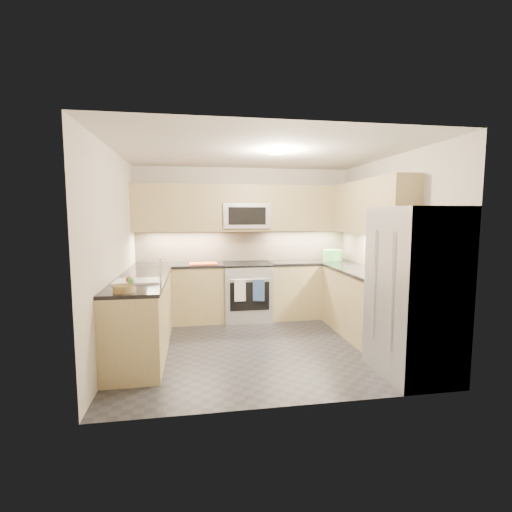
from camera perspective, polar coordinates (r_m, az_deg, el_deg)
name	(u,v)px	position (r m, az deg, el deg)	size (l,w,h in m)	color
floor	(260,345)	(5.05, 0.67, -13.53)	(3.60, 3.20, 0.00)	#26262C
ceiling	(261,152)	(4.81, 0.71, 15.72)	(3.60, 3.20, 0.02)	beige
wall_back	(244,242)	(6.35, -1.86, 2.12)	(3.60, 0.02, 2.50)	beige
wall_front	(293,269)	(3.22, 5.72, -2.00)	(3.60, 0.02, 2.50)	beige
wall_left	(114,254)	(4.79, -21.00, 0.34)	(0.02, 3.20, 2.50)	beige
wall_right	(390,249)	(5.39, 19.90, 1.00)	(0.02, 3.20, 2.50)	beige
base_cab_back_left	(180,294)	(6.11, -11.69, -5.75)	(1.42, 0.60, 0.90)	tan
base_cab_back_right	(310,290)	(6.40, 8.29, -5.13)	(1.42, 0.60, 0.90)	tan
base_cab_right	(363,305)	(5.51, 16.07, -7.20)	(0.60, 1.70, 0.90)	tan
base_cab_peninsula	(142,317)	(4.89, -17.14, -8.96)	(0.60, 2.00, 0.90)	tan
countertop_back_left	(179,265)	(6.03, -11.79, -1.38)	(1.42, 0.63, 0.04)	black
countertop_back_right	(310,262)	(6.33, 8.35, -0.96)	(1.42, 0.63, 0.04)	black
countertop_right	(364,272)	(5.42, 16.23, -2.36)	(0.63, 1.70, 0.04)	black
countertop_peninsula	(141,280)	(4.79, -17.32, -3.52)	(0.63, 2.00, 0.04)	black
upper_cab_back	(245,208)	(6.16, -1.66, 7.35)	(3.60, 0.35, 0.75)	tan
upper_cab_right	(370,207)	(5.53, 17.13, 7.19)	(0.35, 1.95, 0.75)	tan
backsplash_back	(244,246)	(6.34, -1.85, 1.63)	(3.60, 0.01, 0.51)	tan
backsplash_right	(374,250)	(5.78, 17.66, 0.87)	(0.01, 2.30, 0.51)	tan
gas_range	(247,292)	(6.14, -1.43, -5.52)	(0.76, 0.65, 0.91)	#ADB0B5
range_cooktop	(247,264)	(6.06, -1.44, -1.26)	(0.76, 0.65, 0.03)	black
oven_door_glass	(250,296)	(5.82, -0.97, -6.23)	(0.62, 0.02, 0.45)	black
oven_handle	(250,280)	(5.75, -0.94, -3.64)	(0.02, 0.02, 0.60)	#B2B5BA
microwave	(246,216)	(6.13, -1.62, 6.19)	(0.76, 0.40, 0.40)	#A2A4AA
microwave_door	(247,216)	(5.93, -1.35, 6.18)	(0.60, 0.01, 0.28)	black
refrigerator	(414,292)	(4.28, 23.18, -5.17)	(0.70, 0.90, 1.80)	#A4A6AC
fridge_handle_left	(391,292)	(3.93, 20.06, -5.28)	(0.02, 0.02, 1.20)	#B2B5BA
fridge_handle_right	(374,286)	(4.24, 17.66, -4.36)	(0.02, 0.02, 1.20)	#B2B5BA
sink_basin	(138,287)	(4.55, -17.73, -4.55)	(0.52, 0.38, 0.16)	white
faucet	(160,269)	(4.49, -14.53, -2.01)	(0.03, 0.03, 0.28)	silver
utensil_bowl	(333,255)	(6.47, 11.70, 0.14)	(0.32, 0.32, 0.18)	#52BF53
cutting_board	(203,263)	(5.96, -8.12, -1.14)	(0.44, 0.31, 0.01)	#D84414
fruit_basket	(123,289)	(3.97, -19.74, -4.75)	(0.20, 0.20, 0.07)	olive
fruit_apple	(129,280)	(4.01, -18.92, -3.48)	(0.07, 0.07, 0.07)	#A71E13
fruit_pear	(131,281)	(3.95, -18.67, -3.63)	(0.07, 0.07, 0.07)	#5D9E43
dish_towel_check	(240,291)	(5.74, -2.47, -5.39)	(0.17, 0.01, 0.33)	white
dish_towel_blue	(259,290)	(5.78, 0.42, -5.30)	(0.18, 0.01, 0.34)	#304F84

